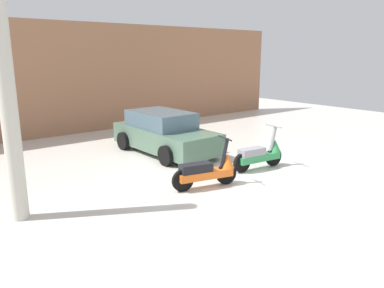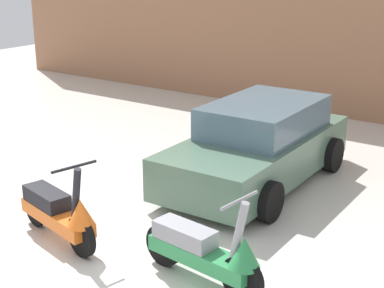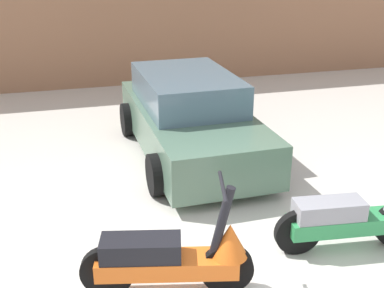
# 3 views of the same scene
# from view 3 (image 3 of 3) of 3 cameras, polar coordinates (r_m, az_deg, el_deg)

# --- Properties ---
(scooter_front_left) EXTENTS (1.60, 0.70, 1.13)m
(scooter_front_left) POSITION_cam_3_polar(r_m,az_deg,el_deg) (4.56, -2.06, -13.17)
(scooter_front_left) COLOR black
(scooter_front_left) RESTS_ON ground_plane
(scooter_front_right) EXTENTS (1.62, 0.58, 1.13)m
(scooter_front_right) POSITION_cam_3_polar(r_m,az_deg,el_deg) (5.47, 18.80, -8.01)
(scooter_front_right) COLOR black
(scooter_front_right) RESTS_ON ground_plane
(car_rear_left) EXTENTS (1.86, 3.75, 1.26)m
(car_rear_left) POSITION_cam_3_polar(r_m,az_deg,el_deg) (7.50, -0.29, 3.20)
(car_rear_left) COLOR #51705B
(car_rear_left) RESTS_ON ground_plane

